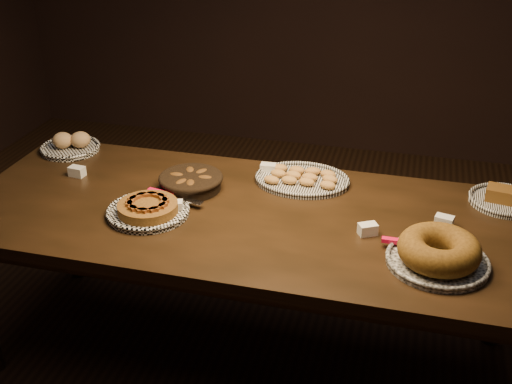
% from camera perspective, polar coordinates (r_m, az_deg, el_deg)
% --- Properties ---
extents(ground, '(5.00, 5.00, 0.00)m').
position_cam_1_polar(ground, '(3.06, -0.59, -14.14)').
color(ground, black).
rests_on(ground, ground).
extents(buffet_table, '(2.40, 1.00, 0.75)m').
position_cam_1_polar(buffet_table, '(2.66, -0.66, -3.18)').
color(buffet_table, black).
rests_on(buffet_table, ground).
extents(apple_tart_plate, '(0.37, 0.34, 0.06)m').
position_cam_1_polar(apple_tart_plate, '(2.63, -9.56, -1.52)').
color(apple_tart_plate, white).
rests_on(apple_tart_plate, buffet_table).
extents(madeleine_platter, '(0.42, 0.34, 0.05)m').
position_cam_1_polar(madeleine_platter, '(2.87, 4.11, 1.20)').
color(madeleine_platter, black).
rests_on(madeleine_platter, buffet_table).
extents(bundt_cake_plate, '(0.39, 0.37, 0.11)m').
position_cam_1_polar(bundt_cake_plate, '(2.36, 15.91, -5.22)').
color(bundt_cake_plate, black).
rests_on(bundt_cake_plate, buffet_table).
extents(croissant_basket, '(0.34, 0.34, 0.07)m').
position_cam_1_polar(croissant_basket, '(2.80, -5.81, 1.00)').
color(croissant_basket, black).
rests_on(croissant_basket, buffet_table).
extents(bread_roll_plate, '(0.29, 0.29, 0.09)m').
position_cam_1_polar(bread_roll_plate, '(3.31, -16.14, 4.06)').
color(bread_roll_plate, white).
rests_on(bread_roll_plate, buffet_table).
extents(loaf_plate, '(0.30, 0.30, 0.07)m').
position_cam_1_polar(loaf_plate, '(2.88, 21.27, -0.58)').
color(loaf_plate, black).
rests_on(loaf_plate, buffet_table).
extents(tent_cards, '(1.69, 0.50, 0.04)m').
position_cam_1_polar(tent_cards, '(2.69, 0.31, -0.49)').
color(tent_cards, white).
rests_on(tent_cards, buffet_table).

